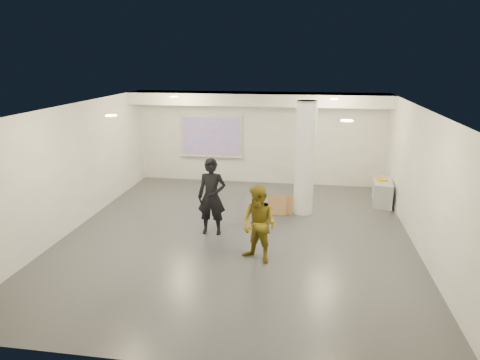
% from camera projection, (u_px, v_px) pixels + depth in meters
% --- Properties ---
extents(floor, '(8.00, 9.00, 0.01)m').
position_uv_depth(floor, '(237.00, 235.00, 10.09)').
color(floor, '#3C3F44').
rests_on(floor, ground).
extents(ceiling, '(8.00, 9.00, 0.01)m').
position_uv_depth(ceiling, '(237.00, 108.00, 9.26)').
color(ceiling, white).
rests_on(ceiling, floor).
extents(wall_back, '(8.00, 0.01, 3.00)m').
position_uv_depth(wall_back, '(259.00, 138.00, 13.95)').
color(wall_back, silver).
rests_on(wall_back, floor).
extents(wall_front, '(8.00, 0.01, 3.00)m').
position_uv_depth(wall_front, '(181.00, 267.00, 5.40)').
color(wall_front, silver).
rests_on(wall_front, floor).
extents(wall_left, '(0.01, 9.00, 3.00)m').
position_uv_depth(wall_left, '(73.00, 168.00, 10.26)').
color(wall_left, silver).
rests_on(wall_left, floor).
extents(wall_right, '(0.01, 9.00, 3.00)m').
position_uv_depth(wall_right, '(423.00, 182.00, 9.09)').
color(wall_right, silver).
rests_on(wall_right, floor).
extents(soffit_band, '(8.00, 1.10, 0.36)m').
position_uv_depth(soffit_band, '(258.00, 99.00, 13.06)').
color(soffit_band, silver).
rests_on(soffit_band, ceiling).
extents(downlight_nw, '(0.22, 0.22, 0.02)m').
position_uv_depth(downlight_nw, '(174.00, 97.00, 11.96)').
color(downlight_nw, '#EBC888').
rests_on(downlight_nw, ceiling).
extents(downlight_ne, '(0.22, 0.22, 0.02)m').
position_uv_depth(downlight_ne, '(334.00, 99.00, 11.31)').
color(downlight_ne, '#EBC888').
rests_on(downlight_ne, ceiling).
extents(downlight_sw, '(0.22, 0.22, 0.02)m').
position_uv_depth(downlight_sw, '(111.00, 116.00, 8.16)').
color(downlight_sw, '#EBC888').
rests_on(downlight_sw, ceiling).
extents(downlight_se, '(0.22, 0.22, 0.02)m').
position_uv_depth(downlight_se, '(347.00, 121.00, 7.52)').
color(downlight_se, '#EBC888').
rests_on(downlight_se, ceiling).
extents(column, '(0.52, 0.52, 3.00)m').
position_uv_depth(column, '(305.00, 159.00, 11.16)').
color(column, white).
rests_on(column, floor).
extents(projection_screen, '(2.10, 0.13, 1.42)m').
position_uv_depth(projection_screen, '(211.00, 136.00, 14.13)').
color(projection_screen, silver).
rests_on(projection_screen, wall_back).
extents(credenza, '(0.61, 1.23, 0.69)m').
position_uv_depth(credenza, '(382.00, 192.00, 12.18)').
color(credenza, '#979A9C').
rests_on(credenza, floor).
extents(postit_pad, '(0.32, 0.37, 0.03)m').
position_uv_depth(postit_pad, '(381.00, 179.00, 12.13)').
color(postit_pad, '#E3A306').
rests_on(postit_pad, credenza).
extents(cardboard_back, '(0.48, 0.17, 0.52)m').
position_uv_depth(cardboard_back, '(284.00, 205.00, 11.41)').
color(cardboard_back, olive).
rests_on(cardboard_back, floor).
extents(cardboard_front, '(0.48, 0.22, 0.51)m').
position_uv_depth(cardboard_front, '(277.00, 205.00, 11.38)').
color(cardboard_front, olive).
rests_on(cardboard_front, floor).
extents(woman, '(0.67, 0.45, 1.82)m').
position_uv_depth(woman, '(212.00, 197.00, 9.98)').
color(woman, black).
rests_on(woman, floor).
extents(man, '(0.98, 0.91, 1.61)m').
position_uv_depth(man, '(259.00, 224.00, 8.62)').
color(man, olive).
rests_on(man, floor).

